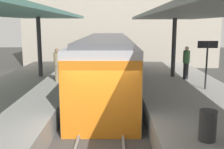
{
  "coord_description": "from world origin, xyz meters",
  "views": [
    {
      "loc": [
        0.43,
        -7.63,
        3.92
      ],
      "look_at": [
        0.33,
        5.23,
        1.55
      ],
      "focal_mm": 43.46,
      "sensor_mm": 36.0,
      "label": 1
    }
  ],
  "objects_px": {
    "passenger_near_bench": "(186,62)",
    "passenger_mid_platform": "(57,65)",
    "litter_bin": "(208,125)",
    "platform_sign": "(207,54)",
    "commuter_train": "(106,66)"
  },
  "relations": [
    {
      "from": "passenger_near_bench",
      "to": "passenger_mid_platform",
      "type": "distance_m",
      "value": 6.86
    },
    {
      "from": "litter_bin",
      "to": "passenger_near_bench",
      "type": "relative_size",
      "value": 0.45
    },
    {
      "from": "platform_sign",
      "to": "litter_bin",
      "type": "distance_m",
      "value": 6.07
    },
    {
      "from": "passenger_near_bench",
      "to": "passenger_mid_platform",
      "type": "xyz_separation_m",
      "value": [
        -6.82,
        -0.73,
        -0.03
      ]
    },
    {
      "from": "commuter_train",
      "to": "passenger_mid_platform",
      "type": "xyz_separation_m",
      "value": [
        -2.49,
        -0.76,
        0.17
      ]
    },
    {
      "from": "commuter_train",
      "to": "litter_bin",
      "type": "distance_m",
      "value": 8.49
    },
    {
      "from": "commuter_train",
      "to": "litter_bin",
      "type": "bearing_deg",
      "value": -70.64
    },
    {
      "from": "passenger_mid_platform",
      "to": "passenger_near_bench",
      "type": "bearing_deg",
      "value": 6.09
    },
    {
      "from": "platform_sign",
      "to": "commuter_train",
      "type": "bearing_deg",
      "value": 153.14
    },
    {
      "from": "passenger_near_bench",
      "to": "litter_bin",
      "type": "bearing_deg",
      "value": -100.77
    },
    {
      "from": "litter_bin",
      "to": "passenger_mid_platform",
      "type": "xyz_separation_m",
      "value": [
        -5.3,
        7.24,
        0.5
      ]
    },
    {
      "from": "litter_bin",
      "to": "passenger_mid_platform",
      "type": "bearing_deg",
      "value": 126.23
    },
    {
      "from": "commuter_train",
      "to": "passenger_near_bench",
      "type": "distance_m",
      "value": 4.33
    },
    {
      "from": "platform_sign",
      "to": "passenger_mid_platform",
      "type": "relative_size",
      "value": 1.28
    },
    {
      "from": "platform_sign",
      "to": "passenger_mid_platform",
      "type": "bearing_deg",
      "value": 167.46
    }
  ]
}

